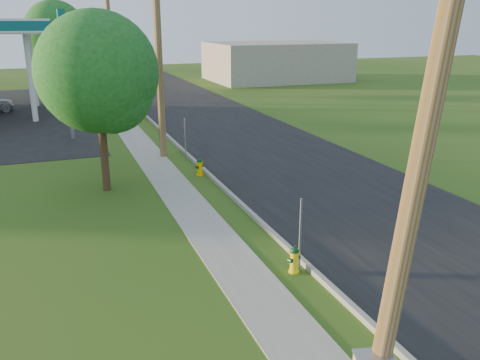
{
  "coord_description": "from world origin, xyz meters",
  "views": [
    {
      "loc": [
        -5.44,
        -6.59,
        6.32
      ],
      "look_at": [
        0.0,
        8.0,
        1.4
      ],
      "focal_mm": 38.0,
      "sensor_mm": 36.0,
      "label": 1
    }
  ],
  "objects_px": {
    "utility_pole_near": "(425,134)",
    "tree_verge": "(101,77)",
    "tree_lot": "(57,34)",
    "price_pylon": "(63,38)",
    "hydrant_near": "(294,260)",
    "hydrant_far": "(142,115)",
    "utility_pole_mid": "(159,51)",
    "utility_pole_far": "(111,40)",
    "hydrant_mid": "(200,167)"
  },
  "relations": [
    {
      "from": "utility_pole_mid",
      "to": "hydrant_far",
      "type": "relative_size",
      "value": 12.83
    },
    {
      "from": "utility_pole_near",
      "to": "tree_lot",
      "type": "xyz_separation_m",
      "value": [
        -3.76,
        42.19,
        0.34
      ]
    },
    {
      "from": "utility_pole_far",
      "to": "price_pylon",
      "type": "bearing_deg",
      "value": -107.33
    },
    {
      "from": "hydrant_near",
      "to": "hydrant_far",
      "type": "height_order",
      "value": "hydrant_far"
    },
    {
      "from": "utility_pole_mid",
      "to": "utility_pole_far",
      "type": "height_order",
      "value": "utility_pole_mid"
    },
    {
      "from": "utility_pole_near",
      "to": "tree_verge",
      "type": "xyz_separation_m",
      "value": [
        -3.05,
        13.7,
        -0.47
      ]
    },
    {
      "from": "tree_lot",
      "to": "tree_verge",
      "type": "bearing_deg",
      "value": -88.59
    },
    {
      "from": "utility_pole_far",
      "to": "tree_verge",
      "type": "xyz_separation_m",
      "value": [
        -3.05,
        -22.3,
        -0.47
      ]
    },
    {
      "from": "tree_lot",
      "to": "hydrant_far",
      "type": "xyz_separation_m",
      "value": [
        4.4,
        -14.65,
        -4.77
      ]
    },
    {
      "from": "utility_pole_near",
      "to": "hydrant_near",
      "type": "bearing_deg",
      "value": 82.58
    },
    {
      "from": "utility_pole_far",
      "to": "tree_lot",
      "type": "distance_m",
      "value": 7.25
    },
    {
      "from": "hydrant_mid",
      "to": "hydrant_far",
      "type": "relative_size",
      "value": 1.02
    },
    {
      "from": "hydrant_far",
      "to": "price_pylon",
      "type": "bearing_deg",
      "value": -138.38
    },
    {
      "from": "hydrant_near",
      "to": "hydrant_mid",
      "type": "xyz_separation_m",
      "value": [
        0.1,
        9.2,
        0.02
      ]
    },
    {
      "from": "hydrant_mid",
      "to": "utility_pole_near",
      "type": "bearing_deg",
      "value": -93.07
    },
    {
      "from": "utility_pole_far",
      "to": "hydrant_near",
      "type": "height_order",
      "value": "utility_pole_far"
    },
    {
      "from": "utility_pole_near",
      "to": "hydrant_far",
      "type": "height_order",
      "value": "utility_pole_near"
    },
    {
      "from": "price_pylon",
      "to": "hydrant_far",
      "type": "xyz_separation_m",
      "value": [
        4.54,
        4.04,
        -5.06
      ]
    },
    {
      "from": "tree_lot",
      "to": "price_pylon",
      "type": "bearing_deg",
      "value": -90.44
    },
    {
      "from": "utility_pole_mid",
      "to": "utility_pole_far",
      "type": "relative_size",
      "value": 1.03
    },
    {
      "from": "utility_pole_near",
      "to": "hydrant_near",
      "type": "height_order",
      "value": "utility_pole_near"
    },
    {
      "from": "utility_pole_near",
      "to": "hydrant_near",
      "type": "distance_m",
      "value": 6.81
    },
    {
      "from": "hydrant_near",
      "to": "tree_verge",
      "type": "bearing_deg",
      "value": 113.45
    },
    {
      "from": "utility_pole_mid",
      "to": "tree_verge",
      "type": "xyz_separation_m",
      "value": [
        -3.05,
        -4.3,
        -0.62
      ]
    },
    {
      "from": "utility_pole_far",
      "to": "hydrant_mid",
      "type": "height_order",
      "value": "utility_pole_far"
    },
    {
      "from": "utility_pole_near",
      "to": "tree_lot",
      "type": "relative_size",
      "value": 1.19
    },
    {
      "from": "hydrant_far",
      "to": "utility_pole_near",
      "type": "bearing_deg",
      "value": -91.34
    },
    {
      "from": "utility_pole_mid",
      "to": "hydrant_mid",
      "type": "height_order",
      "value": "utility_pole_mid"
    },
    {
      "from": "hydrant_mid",
      "to": "utility_pole_mid",
      "type": "bearing_deg",
      "value": 101.8
    },
    {
      "from": "utility_pole_near",
      "to": "hydrant_far",
      "type": "bearing_deg",
      "value": 88.66
    },
    {
      "from": "hydrant_near",
      "to": "hydrant_mid",
      "type": "height_order",
      "value": "hydrant_mid"
    },
    {
      "from": "hydrant_far",
      "to": "hydrant_near",
      "type": "bearing_deg",
      "value": -89.94
    },
    {
      "from": "utility_pole_near",
      "to": "tree_verge",
      "type": "relative_size",
      "value": 1.41
    },
    {
      "from": "tree_verge",
      "to": "utility_pole_far",
      "type": "bearing_deg",
      "value": 82.2
    },
    {
      "from": "price_pylon",
      "to": "tree_lot",
      "type": "relative_size",
      "value": 0.86
    },
    {
      "from": "utility_pole_mid",
      "to": "tree_verge",
      "type": "bearing_deg",
      "value": -125.41
    },
    {
      "from": "tree_verge",
      "to": "tree_lot",
      "type": "distance_m",
      "value": 28.51
    },
    {
      "from": "price_pylon",
      "to": "tree_lot",
      "type": "xyz_separation_m",
      "value": [
        0.14,
        18.69,
        -0.29
      ]
    },
    {
      "from": "utility_pole_near",
      "to": "tree_verge",
      "type": "bearing_deg",
      "value": 102.57
    },
    {
      "from": "hydrant_near",
      "to": "price_pylon",
      "type": "bearing_deg",
      "value": 103.96
    },
    {
      "from": "utility_pole_mid",
      "to": "tree_lot",
      "type": "xyz_separation_m",
      "value": [
        -3.76,
        24.19,
        0.19
      ]
    },
    {
      "from": "utility_pole_mid",
      "to": "utility_pole_near",
      "type": "bearing_deg",
      "value": -90.0
    },
    {
      "from": "price_pylon",
      "to": "hydrant_mid",
      "type": "relative_size",
      "value": 8.76
    },
    {
      "from": "utility_pole_near",
      "to": "utility_pole_far",
      "type": "height_order",
      "value": "utility_pole_far"
    },
    {
      "from": "tree_lot",
      "to": "hydrant_near",
      "type": "relative_size",
      "value": 10.63
    },
    {
      "from": "hydrant_near",
      "to": "utility_pole_far",
      "type": "bearing_deg",
      "value": 91.24
    },
    {
      "from": "utility_pole_far",
      "to": "hydrant_mid",
      "type": "relative_size",
      "value": 12.15
    },
    {
      "from": "price_pylon",
      "to": "hydrant_far",
      "type": "height_order",
      "value": "price_pylon"
    },
    {
      "from": "utility_pole_far",
      "to": "hydrant_far",
      "type": "relative_size",
      "value": 12.44
    },
    {
      "from": "utility_pole_far",
      "to": "tree_lot",
      "type": "height_order",
      "value": "utility_pole_far"
    }
  ]
}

